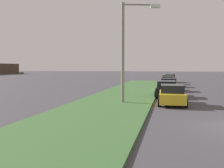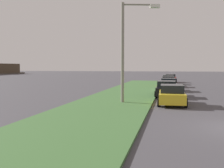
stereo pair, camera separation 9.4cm
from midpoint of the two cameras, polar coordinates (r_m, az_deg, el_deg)
name	(u,v)px [view 1 (the left image)]	position (r m, az deg, el deg)	size (l,w,h in m)	color
grass_median	(119,99)	(23.64, 1.33, -3.02)	(60.00, 6.00, 0.12)	#3D6633
parked_car_yellow	(172,95)	(20.75, 12.10, -2.20)	(4.34, 2.10, 1.47)	gold
parked_car_black	(166,89)	(26.17, 11.03, -1.00)	(4.32, 2.05, 1.47)	black
parked_car_silver	(168,85)	(32.48, 11.34, -0.13)	(4.37, 2.16, 1.47)	#B2B5BA
parked_car_orange	(168,82)	(39.08, 11.38, 0.49)	(4.32, 2.05, 1.47)	orange
parked_car_green	(168,80)	(44.51, 11.32, 0.86)	(4.36, 2.13, 1.47)	#1E6B38
parked_car_red	(170,78)	(49.88, 11.82, 1.14)	(4.37, 2.15, 1.47)	red
streetlight	(128,45)	(20.84, 3.08, 8.01)	(0.97, 2.83, 7.50)	gray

